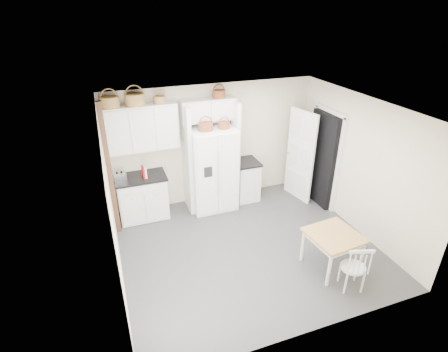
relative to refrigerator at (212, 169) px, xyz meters
name	(u,v)px	position (x,y,z in m)	size (l,w,h in m)	color
floor	(248,247)	(0.15, -1.61, -0.90)	(4.50, 4.50, 0.00)	#3F3E41
ceiling	(253,110)	(0.15, -1.61, 1.70)	(4.50, 4.50, 0.00)	white
wall_back	(213,144)	(0.15, 0.39, 0.40)	(4.50, 4.50, 0.00)	beige
wall_left	(112,209)	(-2.10, -1.61, 0.40)	(4.00, 4.00, 0.00)	beige
wall_right	(360,166)	(2.40, -1.61, 0.40)	(4.00, 4.00, 0.00)	beige
refrigerator	(212,169)	(0.00, 0.00, 0.00)	(0.93, 0.75, 1.81)	white
base_cab_left	(143,197)	(-1.49, 0.09, -0.45)	(0.97, 0.61, 0.90)	silver
base_cab_right	(245,180)	(0.81, 0.09, -0.47)	(0.50, 0.60, 0.88)	silver
dining_table	(332,251)	(1.26, -2.57, -0.57)	(0.80, 0.80, 0.66)	#AD8644
windsor_chair	(353,267)	(1.27, -3.09, -0.51)	(0.39, 0.35, 0.80)	silver
counter_left	(140,177)	(-1.49, 0.09, 0.02)	(1.01, 0.65, 0.04)	black
counter_right	(246,162)	(0.81, 0.09, -0.01)	(0.54, 0.64, 0.04)	black
toaster	(120,176)	(-1.88, 0.05, 0.12)	(0.23, 0.13, 0.16)	silver
cookbook_red	(143,172)	(-1.43, 0.01, 0.16)	(0.03, 0.16, 0.24)	#B80F13
cookbook_cream	(145,172)	(-1.40, 0.01, 0.15)	(0.03, 0.15, 0.23)	beige
basket_upper_a	(110,102)	(-1.85, 0.22, 1.54)	(0.34, 0.34, 0.19)	#94603B
basket_upper_b	(135,99)	(-1.41, 0.22, 1.55)	(0.36, 0.36, 0.21)	#94603B
basket_upper_c	(160,99)	(-0.95, 0.22, 1.51)	(0.22, 0.22, 0.13)	#94603B
basket_bridge_b	(219,94)	(0.23, 0.22, 1.52)	(0.26, 0.26, 0.15)	brown
basket_fridge_a	(206,127)	(-0.15, -0.10, 0.98)	(0.29, 0.29, 0.16)	brown
basket_fridge_b	(224,125)	(0.23, -0.10, 0.97)	(0.23, 0.23, 0.13)	brown
upper_cabinet	(141,128)	(-1.35, 0.22, 1.00)	(1.40, 0.34, 0.90)	silver
bridge_cabinet	(208,110)	(0.00, 0.22, 1.22)	(1.12, 0.34, 0.45)	silver
fridge_panel_left	(187,160)	(-0.51, 0.09, 0.25)	(0.08, 0.60, 2.30)	silver
fridge_panel_right	(233,153)	(0.51, 0.09, 0.25)	(0.08, 0.60, 2.30)	silver
trim_post	(110,172)	(-2.05, -0.26, 0.40)	(0.09, 0.09, 2.60)	#43231C
doorway_void	(323,160)	(2.31, -0.61, 0.12)	(0.18, 0.85, 2.05)	black
door_slab	(300,156)	(1.95, -0.28, 0.12)	(0.80, 0.04, 2.05)	white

